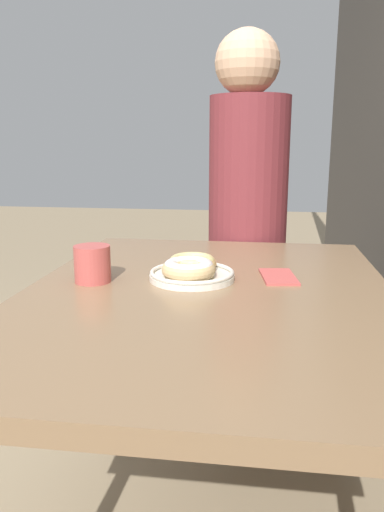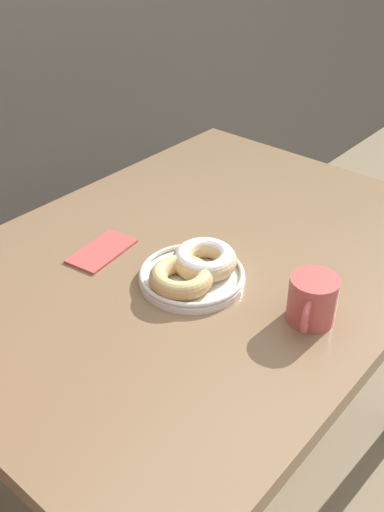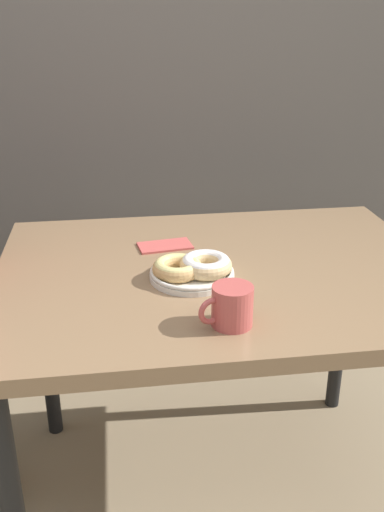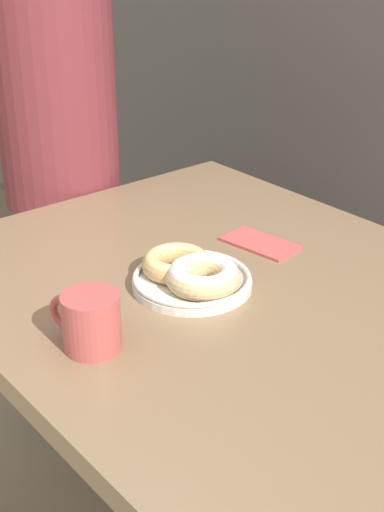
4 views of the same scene
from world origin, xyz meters
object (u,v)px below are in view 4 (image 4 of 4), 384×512
Objects in this scene: dining_table at (243,335)px; donut_plate at (191,273)px; coffee_mug at (90,321)px; person_figure at (60,177)px; napkin at (260,243)px.

dining_table is 0.14m from donut_plate.
coffee_mug reaches higher than donut_plate.
coffee_mug is (0.05, -0.24, 0.02)m from donut_plate.
person_figure reaches higher than coffee_mug.
coffee_mug is 0.77× the size of napkin.
donut_plate is 2.05× the size of coffee_mug.
donut_plate is at bearing -10.36° from person_figure.
donut_plate is at bearing -77.42° from napkin.
coffee_mug is at bearing -78.63° from donut_plate.
person_figure is at bearing 153.42° from coffee_mug.
coffee_mug is at bearing -78.05° from napkin.
dining_table is at bearing -51.75° from napkin.
person_figure is at bearing 169.64° from donut_plate.
donut_plate is 0.24m from coffee_mug.
person_figure is at bearing 174.69° from dining_table.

